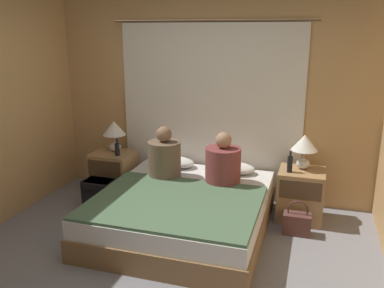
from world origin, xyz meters
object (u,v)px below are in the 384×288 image
at_px(lamp_left, 114,131).
at_px(pillow_right, 234,168).
at_px(beer_bottle_on_left_stand, 117,149).
at_px(beer_bottle_on_right_stand, 290,164).
at_px(pillow_left, 175,162).
at_px(lamp_right, 304,146).
at_px(handbag_on_floor, 297,223).
at_px(backpack_on_floor, 100,193).
at_px(nightstand_right, 300,195).
at_px(bed, 184,211).
at_px(person_right_in_bed, 223,164).
at_px(nightstand_left, 114,174).
at_px(person_left_in_bed, 164,157).

height_order(lamp_left, pillow_right, lamp_left).
xyz_separation_m(beer_bottle_on_left_stand, beer_bottle_on_right_stand, (2.06, 0.00, 0.02)).
distance_m(lamp_left, pillow_left, 0.86).
height_order(lamp_right, pillow_right, lamp_right).
xyz_separation_m(lamp_right, beer_bottle_on_right_stand, (-0.13, -0.16, -0.17)).
bearing_deg(pillow_right, handbag_on_floor, -33.07).
relative_size(lamp_left, pillow_right, 0.78).
bearing_deg(beer_bottle_on_left_stand, lamp_left, 125.83).
height_order(lamp_left, backpack_on_floor, lamp_left).
height_order(nightstand_right, lamp_right, lamp_right).
bearing_deg(beer_bottle_on_left_stand, bed, -28.08).
xyz_separation_m(lamp_left, person_right_in_bed, (1.48, -0.32, -0.19)).
relative_size(lamp_right, beer_bottle_on_right_stand, 1.62).
height_order(pillow_left, pillow_right, same).
bearing_deg(person_right_in_bed, bed, -129.43).
bearing_deg(beer_bottle_on_left_stand, backpack_on_floor, -101.49).
bearing_deg(bed, lamp_left, 148.27).
xyz_separation_m(lamp_left, handbag_on_floor, (2.30, -0.45, -0.71)).
relative_size(nightstand_left, lamp_left, 1.46).
bearing_deg(person_left_in_bed, nightstand_right, 9.26).
relative_size(nightstand_left, beer_bottle_on_left_stand, 2.70).
bearing_deg(backpack_on_floor, lamp_right, 12.77).
height_order(person_right_in_bed, beer_bottle_on_left_stand, person_right_in_bed).
bearing_deg(nightstand_left, lamp_left, 90.00).
bearing_deg(nightstand_left, handbag_on_floor, -9.38).
xyz_separation_m(lamp_left, backpack_on_floor, (0.04, -0.51, -0.63)).
bearing_deg(person_left_in_bed, beer_bottle_on_left_stand, 166.55).
bearing_deg(nightstand_left, backpack_on_floor, -84.39).
bearing_deg(handbag_on_floor, lamp_left, 168.82).
height_order(lamp_right, pillow_left, lamp_right).
bearing_deg(beer_bottle_on_right_stand, pillow_left, 171.45).
bearing_deg(nightstand_right, nightstand_left, 180.00).
xyz_separation_m(pillow_right, handbag_on_floor, (0.78, -0.51, -0.36)).
distance_m(person_left_in_bed, beer_bottle_on_left_stand, 0.70).
bearing_deg(lamp_left, pillow_left, 3.68).
xyz_separation_m(person_right_in_bed, beer_bottle_on_left_stand, (-1.36, 0.16, 0.00)).
distance_m(pillow_right, person_right_in_bed, 0.41).
bearing_deg(backpack_on_floor, person_right_in_bed, 7.61).
height_order(nightstand_left, beer_bottle_on_right_stand, beer_bottle_on_right_stand).
bearing_deg(lamp_right, backpack_on_floor, -167.23).
distance_m(lamp_left, lamp_right, 2.31).
distance_m(pillow_left, beer_bottle_on_left_stand, 0.72).
bearing_deg(person_left_in_bed, lamp_left, 157.95).
distance_m(nightstand_right, handbag_on_floor, 0.41).
relative_size(nightstand_left, beer_bottle_on_right_stand, 2.37).
distance_m(nightstand_right, backpack_on_floor, 2.31).
xyz_separation_m(nightstand_left, backpack_on_floor, (0.04, -0.44, -0.08)).
bearing_deg(backpack_on_floor, beer_bottle_on_right_stand, 9.42).
relative_size(pillow_right, person_left_in_bed, 0.83).
xyz_separation_m(nightstand_left, pillow_right, (1.52, 0.13, 0.19)).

